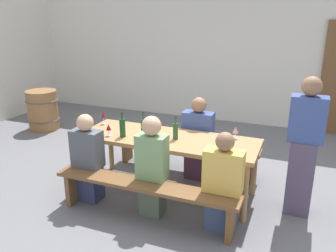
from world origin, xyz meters
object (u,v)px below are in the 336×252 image
(bench_far, at_px, (186,148))
(wine_glass_0, at_px, (109,128))
(standing_host, at_px, (304,150))
(seated_guest_far_0, at_px, (198,141))
(bench_near, at_px, (145,191))
(wine_bottle_1, at_px, (176,131))
(wine_bottle_2, at_px, (122,127))
(tasting_table, at_px, (168,143))
(wine_glass_1, at_px, (235,130))
(seated_guest_near_1, at_px, (152,168))
(wine_glass_3, at_px, (104,115))
(wine_barrel, at_px, (43,110))
(wine_glass_2, at_px, (218,145))
(wine_bottle_0, at_px, (144,128))
(seated_guest_near_0, at_px, (88,160))
(seated_guest_near_2, at_px, (223,185))

(bench_far, bearing_deg, wine_glass_0, -127.97)
(standing_host, bearing_deg, seated_guest_far_0, -17.31)
(bench_near, distance_m, wine_bottle_1, 0.84)
(wine_bottle_2, bearing_deg, tasting_table, 18.91)
(wine_glass_1, height_order, seated_guest_near_1, seated_guest_near_1)
(wine_glass_3, distance_m, standing_host, 2.61)
(bench_far, distance_m, seated_guest_near_1, 1.25)
(bench_near, xyz_separation_m, wine_barrel, (-3.26, 2.15, 0.03))
(wine_bottle_1, bearing_deg, wine_glass_2, -24.18)
(wine_bottle_1, relative_size, seated_guest_near_1, 0.25)
(wine_glass_0, bearing_deg, tasting_table, 17.40)
(standing_host, bearing_deg, wine_glass_1, -10.91)
(bench_far, bearing_deg, wine_bottle_1, -81.50)
(bench_near, relative_size, wine_glass_2, 14.39)
(wine_bottle_2, bearing_deg, seated_guest_near_1, -32.34)
(wine_bottle_0, xyz_separation_m, wine_bottle_1, (0.38, 0.11, -0.02))
(standing_host, bearing_deg, wine_glass_0, 8.47)
(seated_guest_far_0, xyz_separation_m, wine_barrel, (-3.48, 0.92, -0.16))
(wine_bottle_2, bearing_deg, wine_glass_3, 144.26)
(wine_glass_2, relative_size, wine_barrel, 0.19)
(wine_bottle_1, xyz_separation_m, wine_glass_3, (-1.13, 0.19, 0.02))
(wine_glass_1, relative_size, wine_glass_3, 0.85)
(bench_near, height_order, wine_bottle_1, wine_bottle_1)
(wine_glass_2, distance_m, wine_glass_3, 1.80)
(seated_guest_near_1, distance_m, standing_host, 1.69)
(seated_guest_near_0, xyz_separation_m, seated_guest_near_1, (0.86, 0.00, 0.05))
(bench_near, distance_m, wine_glass_0, 0.99)
(seated_guest_near_2, xyz_separation_m, standing_host, (0.74, 0.66, 0.26))
(bench_far, xyz_separation_m, wine_glass_1, (0.78, -0.42, 0.50))
(wine_bottle_2, xyz_separation_m, wine_glass_2, (1.24, -0.10, -0.02))
(wine_glass_0, distance_m, wine_barrel, 3.09)
(wine_bottle_2, xyz_separation_m, seated_guest_near_0, (-0.29, -0.36, -0.35))
(wine_bottle_1, xyz_separation_m, wine_barrel, (-3.37, 1.48, -0.47))
(wine_bottle_0, relative_size, wine_bottle_2, 1.07)
(wine_bottle_1, distance_m, wine_bottle_2, 0.66)
(tasting_table, xyz_separation_m, seated_guest_near_1, (0.03, -0.54, -0.10))
(bench_near, xyz_separation_m, standing_host, (1.57, 0.81, 0.42))
(wine_bottle_2, xyz_separation_m, seated_guest_near_1, (0.56, -0.36, -0.30))
(wine_bottle_1, bearing_deg, bench_near, -98.91)
(wine_bottle_2, relative_size, seated_guest_far_0, 0.27)
(tasting_table, xyz_separation_m, bench_near, (0.00, -0.69, -0.31))
(seated_guest_near_2, relative_size, wine_barrel, 1.43)
(bench_near, height_order, wine_bottle_0, wine_bottle_0)
(wine_bottle_1, xyz_separation_m, seated_guest_far_0, (0.12, 0.55, -0.31))
(wine_glass_3, distance_m, seated_guest_near_2, 2.02)
(wine_glass_1, height_order, wine_glass_3, wine_glass_3)
(tasting_table, xyz_separation_m, wine_glass_3, (-1.03, 0.17, 0.20))
(tasting_table, xyz_separation_m, wine_glass_2, (0.71, -0.29, 0.18))
(bench_near, height_order, wine_glass_2, wine_glass_2)
(bench_far, distance_m, wine_bottle_2, 1.15)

